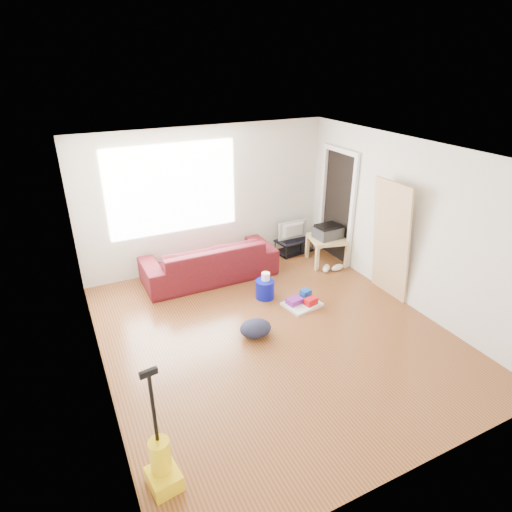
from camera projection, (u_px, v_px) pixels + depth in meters
name	position (u px, v px, depth m)	size (l,w,h in m)	color
room	(275.00, 247.00, 5.62)	(4.51, 5.01, 2.51)	#5A3A15
sofa	(210.00, 277.00, 7.50)	(2.28, 0.89, 0.67)	#440B14
tv_stand	(294.00, 245.00, 8.40)	(0.77, 0.51, 0.27)	black
tv	(295.00, 231.00, 8.27)	(0.62, 0.08, 0.36)	black
side_table	(327.00, 242.00, 7.86)	(0.75, 0.75, 0.51)	tan
printer	(328.00, 232.00, 7.78)	(0.49, 0.38, 0.25)	#2F2F30
bucket	(265.00, 297.00, 6.89)	(0.30, 0.30, 0.30)	#0910A5
toilet_paper	(266.00, 285.00, 6.82)	(0.13, 0.13, 0.12)	white
cleaning_tray	(302.00, 302.00, 6.65)	(0.60, 0.51, 0.19)	white
backpack	(256.00, 336.00, 5.95)	(0.44, 0.35, 0.24)	#161934
sneakers	(332.00, 268.00, 7.71)	(0.48, 0.28, 0.11)	silver
vacuum	(162.00, 465.00, 3.80)	(0.30, 0.34, 1.27)	yellow
door_panel	(383.00, 294.00, 6.99)	(0.04, 0.76, 1.89)	tan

